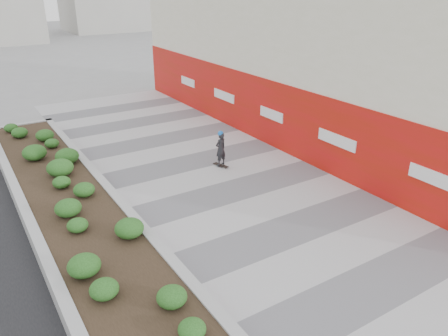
% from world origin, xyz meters
% --- Properties ---
extents(ground, '(160.00, 160.00, 0.00)m').
position_xyz_m(ground, '(0.00, 0.00, 0.00)').
color(ground, gray).
rests_on(ground, ground).
extents(walkway, '(8.00, 36.00, 0.01)m').
position_xyz_m(walkway, '(0.00, 3.00, 0.01)').
color(walkway, '#A8A8AD').
rests_on(walkway, ground).
extents(building, '(6.04, 24.08, 8.00)m').
position_xyz_m(building, '(6.98, 8.98, 3.98)').
color(building, beige).
rests_on(building, ground).
extents(planter, '(3.00, 18.00, 0.90)m').
position_xyz_m(planter, '(-5.50, 7.00, 0.42)').
color(planter, '#9E9EA0').
rests_on(planter, ground).
extents(manhole_cover, '(0.44, 0.44, 0.01)m').
position_xyz_m(manhole_cover, '(0.50, 3.00, 0.00)').
color(manhole_cover, '#595654').
rests_on(manhole_cover, ground).
extents(skateboarder, '(0.57, 0.75, 1.55)m').
position_xyz_m(skateboarder, '(0.72, 7.14, 0.78)').
color(skateboarder, beige).
rests_on(skateboarder, ground).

